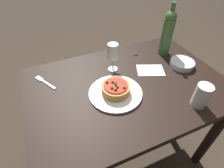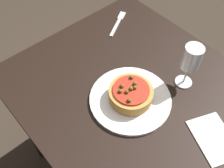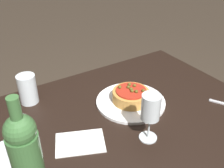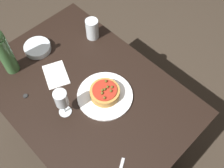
# 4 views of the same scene
# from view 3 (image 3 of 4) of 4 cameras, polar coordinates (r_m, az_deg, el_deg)

# --- Properties ---
(dining_table) EXTENTS (1.12, 0.77, 0.75)m
(dining_table) POSITION_cam_3_polar(r_m,az_deg,el_deg) (1.08, 1.09, -11.79)
(dining_table) COLOR black
(dining_table) RESTS_ON ground_plane
(dinner_plate) EXTENTS (0.28, 0.28, 0.01)m
(dinner_plate) POSITION_cam_3_polar(r_m,az_deg,el_deg) (1.08, 4.08, -3.87)
(dinner_plate) COLOR white
(dinner_plate) RESTS_ON dining_table
(pizza) EXTENTS (0.15, 0.15, 0.06)m
(pizza) POSITION_cam_3_polar(r_m,az_deg,el_deg) (1.06, 4.14, -2.49)
(pizza) COLOR #BC843D
(pizza) RESTS_ON dinner_plate
(wine_glass) EXTENTS (0.06, 0.06, 0.18)m
(wine_glass) POSITION_cam_3_polar(r_m,az_deg,el_deg) (0.85, 8.40, -5.42)
(wine_glass) COLOR silver
(wine_glass) RESTS_ON dining_table
(wine_bottle) EXTENTS (0.07, 0.07, 0.34)m
(wine_bottle) POSITION_cam_3_polar(r_m,az_deg,el_deg) (0.67, -17.86, -16.05)
(wine_bottle) COLOR #3D6B38
(wine_bottle) RESTS_ON dining_table
(water_cup) EXTENTS (0.07, 0.07, 0.12)m
(water_cup) POSITION_cam_3_polar(r_m,az_deg,el_deg) (1.11, -17.88, -1.05)
(water_cup) COLOR silver
(water_cup) RESTS_ON dining_table
(side_bowl) EXTENTS (0.15, 0.15, 0.03)m
(side_bowl) POSITION_cam_3_polar(r_m,az_deg,el_deg) (0.89, -20.74, -14.83)
(side_bowl) COLOR silver
(side_bowl) RESTS_ON dining_table
(paper_napkin) EXTENTS (0.19, 0.17, 0.00)m
(paper_napkin) POSITION_cam_3_polar(r_m,az_deg,el_deg) (0.91, -6.96, -12.54)
(paper_napkin) COLOR white
(paper_napkin) RESTS_ON dining_table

